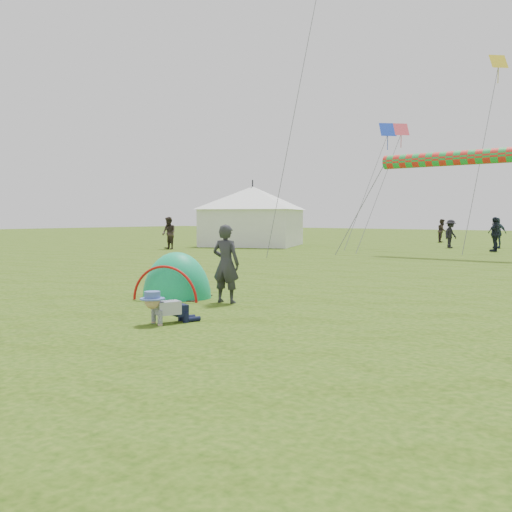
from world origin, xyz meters
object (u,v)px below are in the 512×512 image
Objects in this scene: standing_adult at (226,264)px; event_marquee at (253,214)px; crawling_toddler at (164,307)px; popup_tent at (177,297)px.

event_marquee reaches higher than standing_adult.
popup_tent reaches higher than crawling_toddler.
event_marquee is at bearing 144.38° from crawling_toddler.
popup_tent is 1.24× the size of standing_adult.
event_marquee is (-14.60, 20.89, 1.65)m from crawling_toddler.
popup_tent is at bearing 151.43° from crawling_toddler.
standing_adult is at bearing 125.78° from crawling_toddler.
crawling_toddler is 3.11m from popup_tent.
popup_tent is 0.36× the size of event_marquee.
standing_adult is 0.29× the size of event_marquee.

